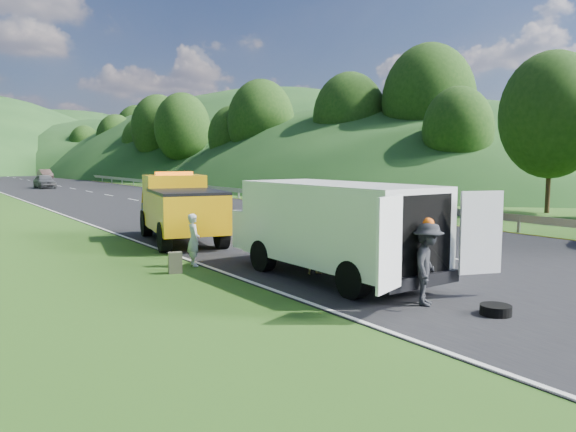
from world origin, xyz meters
TOP-DOWN VIEW (x-y plane):
  - ground at (0.00, 0.00)m, footprint 320.00×320.00m
  - road_surface at (3.00, 40.00)m, footprint 14.00×200.00m
  - guardrail at (10.30, 52.50)m, footprint 0.06×140.00m
  - tree_line_right at (23.00, 60.00)m, footprint 14.00×140.00m
  - tow_truck at (-2.55, 6.57)m, footprint 3.43×6.39m
  - white_van at (-1.87, -1.57)m, footprint 3.87×7.06m
  - woman at (-4.17, 1.96)m, footprint 0.50×0.62m
  - child at (-1.95, -1.02)m, footprint 0.59×0.51m
  - worker at (-1.93, -4.86)m, footprint 1.33×1.20m
  - suitcase at (-5.01, 1.35)m, footprint 0.41×0.29m
  - spare_tire at (-1.36, -6.16)m, footprint 0.62×0.62m
  - passing_suv at (5.31, 6.91)m, footprint 2.99×5.17m
  - dist_car_a at (0.84, 48.41)m, footprint 1.69×4.20m
  - dist_car_b at (5.75, 73.31)m, footprint 1.48×4.24m

SIDE VIEW (x-z plane):
  - ground at x=0.00m, z-range 0.00..0.00m
  - guardrail at x=10.30m, z-range -0.76..0.76m
  - tree_line_right at x=23.00m, z-range -7.00..7.00m
  - woman at x=-4.17m, z-range -0.76..0.76m
  - child at x=-1.95m, z-range -0.53..0.53m
  - worker at x=-1.93m, z-range -0.89..0.89m
  - spare_tire at x=-1.36m, z-range -0.10..0.10m
  - passing_suv at x=5.31m, z-range -0.68..0.68m
  - dist_car_a at x=0.84m, z-range -0.71..0.71m
  - dist_car_b at x=5.75m, z-range -0.70..0.70m
  - road_surface at x=3.00m, z-range 0.00..0.02m
  - suitcase at x=-5.01m, z-range 0.00..0.59m
  - tow_truck at x=-2.55m, z-range -0.03..2.58m
  - white_van at x=-1.87m, z-range 0.16..2.67m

